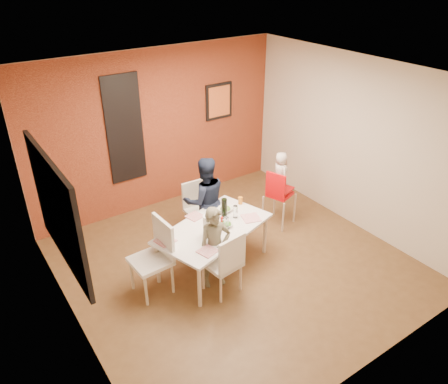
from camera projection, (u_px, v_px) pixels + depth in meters
ground at (236, 264)px, 6.33m from camera, size 4.50×4.50×0.00m
ceiling at (239, 77)px, 5.03m from camera, size 4.50×4.50×0.02m
wall_back at (158, 130)px, 7.31m from camera, size 4.50×0.02×2.70m
wall_front at (379, 272)px, 4.05m from camera, size 4.50×0.02×2.70m
wall_left at (63, 237)px, 4.56m from camera, size 0.02×4.50×2.70m
wall_right at (354, 144)px, 6.79m from camera, size 0.02×4.50×2.70m
brick_accent_wall at (159, 131)px, 7.29m from camera, size 4.50×0.02×2.70m
picture_window_frame at (57, 211)px, 4.63m from camera, size 0.05×1.70×1.30m
picture_window_pane at (58, 211)px, 4.63m from camera, size 0.02×1.55×1.15m
glassblock_strip at (125, 130)px, 6.91m from camera, size 0.55×0.03×1.70m
glassblock_surround at (125, 130)px, 6.91m from camera, size 0.60×0.03×1.76m
art_print_frame at (219, 101)px, 7.73m from camera, size 0.54×0.03×0.64m
art_print_canvas at (219, 101)px, 7.72m from camera, size 0.44×0.01×0.54m
dining_table at (214, 231)px, 5.98m from camera, size 1.79×1.32×0.67m
chair_near at (226, 261)px, 5.55m from camera, size 0.48×0.48×0.92m
chair_far at (197, 205)px, 6.83m from camera, size 0.42×0.42×0.87m
chair_left at (156, 253)px, 5.60m from camera, size 0.50×0.50×1.03m
high_chair at (279, 193)px, 6.97m from camera, size 0.52×0.52×0.98m
child_near at (215, 248)px, 5.68m from camera, size 0.48×0.37×1.17m
child_far at (205, 200)px, 6.56m from camera, size 0.78×0.68×1.38m
toddler at (280, 173)px, 6.83m from camera, size 0.29×0.38×0.70m
plate_near_left at (208, 251)px, 5.47m from camera, size 0.27×0.27×0.01m
plate_far_mid at (195, 216)px, 6.19m from camera, size 0.26×0.26×0.01m
plate_near_right at (251, 218)px, 6.15m from camera, size 0.30×0.30×0.01m
plate_far_left at (165, 241)px, 5.67m from camera, size 0.27×0.27×0.01m
salad_bowl_a at (226, 224)px, 5.98m from camera, size 0.26×0.26×0.05m
salad_bowl_b at (225, 209)px, 6.33m from camera, size 0.29×0.29×0.05m
wine_bottle at (224, 208)px, 6.10m from camera, size 0.08×0.08×0.30m
wine_glass_a at (226, 223)px, 5.86m from camera, size 0.07×0.07×0.19m
wine_glass_b at (235, 212)px, 6.14m from camera, size 0.07×0.07×0.19m
paper_towel_roll at (208, 226)px, 5.72m from camera, size 0.13×0.13×0.29m
condiment_red at (222, 221)px, 5.96m from camera, size 0.03×0.03×0.14m
condiment_green at (214, 217)px, 6.03m from camera, size 0.04×0.04×0.15m
condiment_brown at (214, 222)px, 5.94m from camera, size 0.04×0.04×0.15m
sippy_cup at (240, 200)px, 6.49m from camera, size 0.06×0.06×0.11m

